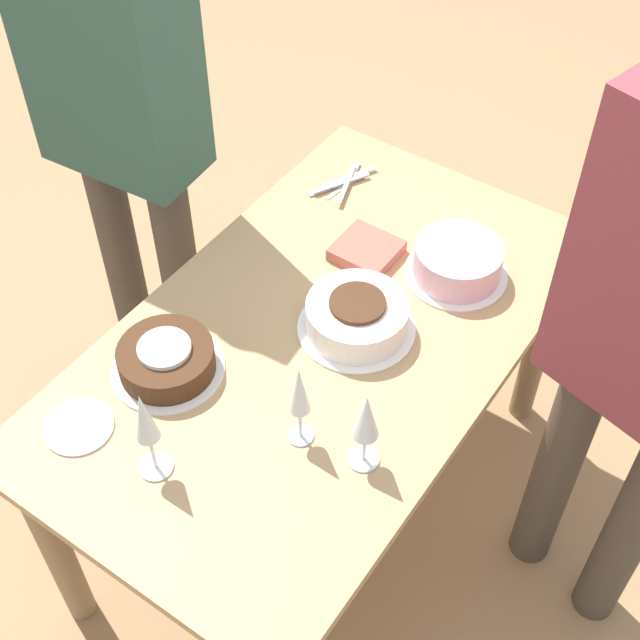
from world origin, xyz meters
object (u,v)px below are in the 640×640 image
at_px(cake_back_decorated, 458,262).
at_px(wine_glass_extra, 366,419).
at_px(cake_front_chocolate, 166,360).
at_px(person_cutting, 115,86).
at_px(wine_glass_far, 299,393).
at_px(wine_glass_near, 145,421).
at_px(cake_center_white, 357,317).

distance_m(cake_back_decorated, wine_glass_extra, 0.60).
xyz_separation_m(cake_front_chocolate, wine_glass_extra, (-0.05, 0.49, 0.11)).
bearing_deg(cake_front_chocolate, wine_glass_extra, 95.74).
bearing_deg(wine_glass_extra, cake_front_chocolate, -84.26).
relative_size(cake_back_decorated, person_cutting, 0.14).
relative_size(cake_back_decorated, wine_glass_far, 1.14).
xyz_separation_m(cake_front_chocolate, wine_glass_near, (0.21, 0.15, 0.13)).
height_order(cake_back_decorated, wine_glass_far, wine_glass_far).
bearing_deg(cake_front_chocolate, wine_glass_far, 93.65).
bearing_deg(cake_front_chocolate, cake_back_decorated, 148.72).
xyz_separation_m(cake_center_white, wine_glass_near, (0.55, -0.13, 0.12)).
relative_size(wine_glass_near, wine_glass_far, 1.08).
distance_m(wine_glass_near, wine_glass_extra, 0.42).
relative_size(cake_center_white, wine_glass_extra, 1.32).
xyz_separation_m(cake_back_decorated, wine_glass_far, (0.61, -0.04, 0.10)).
distance_m(cake_center_white, cake_back_decorated, 0.31).
bearing_deg(wine_glass_far, wine_glass_near, -40.68).
distance_m(cake_center_white, wine_glass_extra, 0.37).
bearing_deg(cake_center_white, cake_front_chocolate, -39.22).
xyz_separation_m(cake_front_chocolate, cake_back_decorated, (-0.63, 0.38, 0.01)).
height_order(cake_center_white, cake_front_chocolate, cake_center_white).
height_order(cake_center_white, cake_back_decorated, cake_center_white).
bearing_deg(cake_front_chocolate, wine_glass_near, 35.70).
bearing_deg(wine_glass_far, person_cutting, -115.30).
bearing_deg(cake_center_white, wine_glass_extra, 35.43).
xyz_separation_m(wine_glass_near, wine_glass_far, (-0.23, 0.20, -0.01)).
xyz_separation_m(cake_front_chocolate, person_cutting, (-0.41, -0.48, 0.30)).
xyz_separation_m(wine_glass_far, wine_glass_extra, (-0.03, 0.14, -0.01)).
relative_size(wine_glass_far, person_cutting, 0.13).
relative_size(wine_glass_extra, person_cutting, 0.12).
bearing_deg(cake_center_white, person_cutting, -95.26).
height_order(cake_front_chocolate, wine_glass_far, wine_glass_far).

